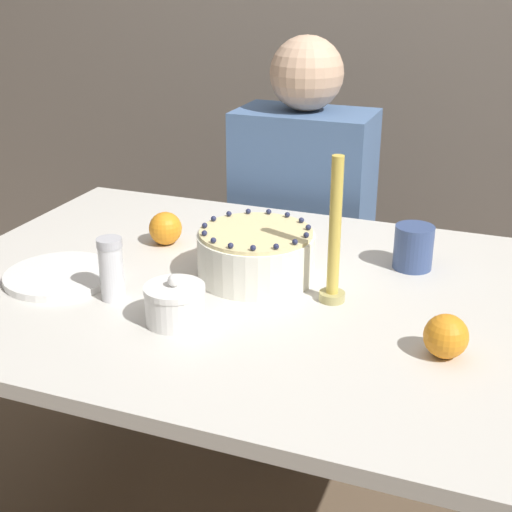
{
  "coord_description": "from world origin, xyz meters",
  "views": [
    {
      "loc": [
        0.48,
        -1.28,
        1.39
      ],
      "look_at": [
        -0.03,
        0.05,
        0.8
      ],
      "focal_mm": 50.0,
      "sensor_mm": 36.0,
      "label": 1
    }
  ],
  "objects": [
    {
      "name": "dining_table",
      "position": [
        0.0,
        0.0,
        0.64
      ],
      "size": [
        1.43,
        0.99,
        0.75
      ],
      "color": "beige",
      "rests_on": "ground_plane"
    },
    {
      "name": "cake",
      "position": [
        -0.03,
        0.05,
        0.81
      ],
      "size": [
        0.25,
        0.25,
        0.12
      ],
      "color": "white",
      "rests_on": "dining_table"
    },
    {
      "name": "sugar_bowl",
      "position": [
        -0.1,
        -0.2,
        0.79
      ],
      "size": [
        0.12,
        0.12,
        0.1
      ],
      "color": "white",
      "rests_on": "dining_table"
    },
    {
      "name": "sugar_shaker",
      "position": [
        -0.26,
        -0.16,
        0.82
      ],
      "size": [
        0.05,
        0.05,
        0.13
      ],
      "color": "white",
      "rests_on": "dining_table"
    },
    {
      "name": "plate_stack",
      "position": [
        -0.42,
        -0.12,
        0.76
      ],
      "size": [
        0.24,
        0.24,
        0.02
      ],
      "color": "white",
      "rests_on": "dining_table"
    },
    {
      "name": "candle",
      "position": [
        0.16,
        -0.01,
        0.88
      ],
      "size": [
        0.05,
        0.05,
        0.3
      ],
      "color": "tan",
      "rests_on": "dining_table"
    },
    {
      "name": "cup",
      "position": [
        0.28,
        0.22,
        0.8
      ],
      "size": [
        0.09,
        0.09,
        0.1
      ],
      "color": "#384C7F",
      "rests_on": "dining_table"
    },
    {
      "name": "orange_fruit_0",
      "position": [
        -0.3,
        0.15,
        0.79
      ],
      "size": [
        0.08,
        0.08,
        0.08
      ],
      "color": "orange",
      "rests_on": "dining_table"
    },
    {
      "name": "orange_fruit_1",
      "position": [
        0.4,
        -0.15,
        0.79
      ],
      "size": [
        0.08,
        0.08,
        0.08
      ],
      "color": "orange",
      "rests_on": "dining_table"
    },
    {
      "name": "person_man_blue_shirt",
      "position": [
        -0.12,
        0.69,
        0.52
      ],
      "size": [
        0.4,
        0.34,
        1.2
      ],
      "rotation": [
        0.0,
        0.0,
        3.14
      ],
      "color": "#2D2D38",
      "rests_on": "ground_plane"
    }
  ]
}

